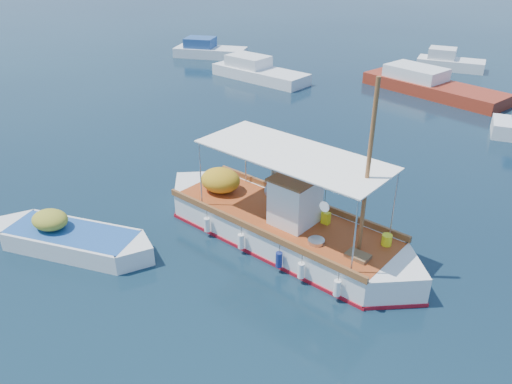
% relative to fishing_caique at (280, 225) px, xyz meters
% --- Properties ---
extents(ground, '(160.00, 160.00, 0.00)m').
position_rel_fishing_caique_xyz_m(ground, '(0.33, -0.27, -0.59)').
color(ground, black).
rests_on(ground, ground).
extents(fishing_caique, '(10.54, 5.11, 6.70)m').
position_rel_fishing_caique_xyz_m(fishing_caique, '(0.00, 0.00, 0.00)').
color(fishing_caique, white).
rests_on(fishing_caique, ground).
extents(dinghy, '(6.32, 2.26, 1.55)m').
position_rel_fishing_caique_xyz_m(dinghy, '(-6.43, -3.48, -0.27)').
color(dinghy, white).
rests_on(dinghy, ground).
extents(bg_boat_nw, '(7.93, 4.44, 1.80)m').
position_rel_fishing_caique_xyz_m(bg_boat_nw, '(-9.51, 19.42, -0.10)').
color(bg_boat_nw, silver).
rests_on(bg_boat_nw, ground).
extents(bg_boat_n, '(9.93, 6.63, 1.80)m').
position_rel_fishing_caique_xyz_m(bg_boat_n, '(2.54, 20.85, -0.10)').
color(bg_boat_n, maroon).
rests_on(bg_boat_n, ground).
extents(bg_boat_far_w, '(6.40, 3.36, 1.80)m').
position_rel_fishing_caique_xyz_m(bg_boat_far_w, '(-16.34, 24.27, -0.10)').
color(bg_boat_far_w, silver).
rests_on(bg_boat_far_w, ground).
extents(bg_boat_far_n, '(5.00, 2.00, 1.80)m').
position_rel_fishing_caique_xyz_m(bg_boat_far_n, '(3.11, 28.29, -0.10)').
color(bg_boat_far_n, silver).
rests_on(bg_boat_far_n, ground).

